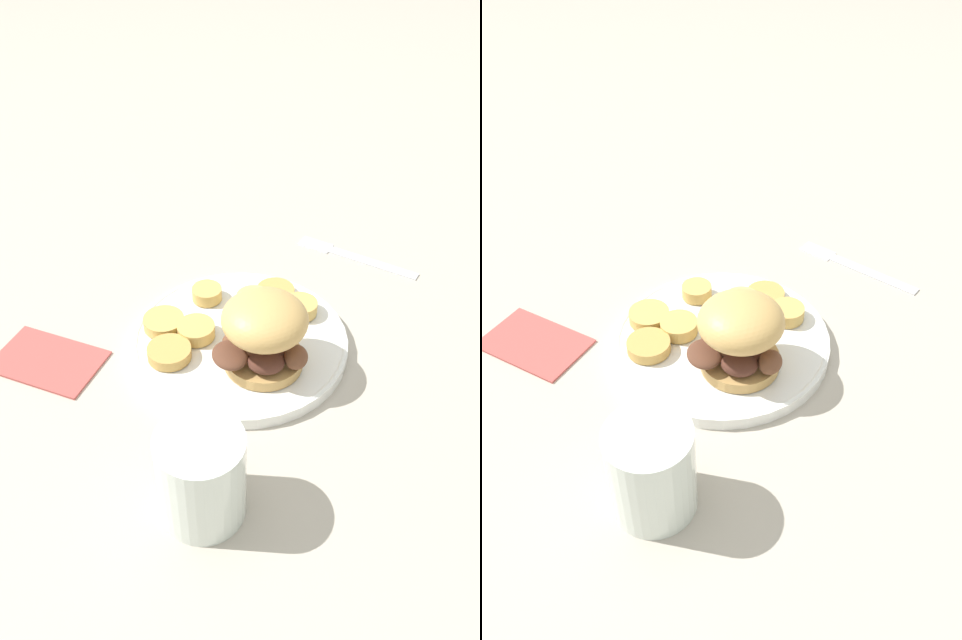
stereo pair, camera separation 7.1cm
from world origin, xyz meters
TOP-DOWN VIEW (x-y plane):
  - ground_plane at (0.00, 0.00)m, footprint 4.00×4.00m
  - dinner_plate at (0.00, 0.00)m, footprint 0.25×0.25m
  - sandwich at (-0.05, 0.01)m, footprint 0.10×0.10m
  - potato_round_0 at (0.03, 0.04)m, footprint 0.04×0.04m
  - potato_round_1 at (0.08, -0.00)m, footprint 0.04×0.04m
  - potato_round_2 at (0.06, 0.07)m, footprint 0.05×0.05m
  - potato_round_3 at (0.04, -0.04)m, footprint 0.04×0.04m
  - potato_round_4 at (-0.00, -0.08)m, footprint 0.04×0.04m
  - potato_round_5 at (0.04, -0.08)m, footprint 0.05×0.05m
  - potato_round_6 at (0.02, -0.06)m, footprint 0.04×0.04m
  - potato_round_7 at (0.01, 0.09)m, footprint 0.05×0.05m
  - fork at (0.07, -0.23)m, footprint 0.16×0.10m
  - drinking_glass at (-0.17, 0.14)m, footprint 0.08×0.08m
  - napkin at (0.09, 0.20)m, footprint 0.15×0.14m

SIDE VIEW (x-z plane):
  - ground_plane at x=0.00m, z-range 0.00..0.00m
  - fork at x=0.07m, z-range 0.00..0.00m
  - napkin at x=0.09m, z-range 0.00..0.01m
  - dinner_plate at x=0.00m, z-range 0.00..0.02m
  - potato_round_5 at x=0.04m, z-range 0.02..0.03m
  - potato_round_7 at x=0.01m, z-range 0.02..0.03m
  - potato_round_2 at x=0.06m, z-range 0.02..0.03m
  - potato_round_1 at x=0.08m, z-range 0.02..0.03m
  - potato_round_6 at x=0.02m, z-range 0.02..0.03m
  - potato_round_0 at x=0.03m, z-range 0.02..0.03m
  - potato_round_4 at x=0.00m, z-range 0.02..0.03m
  - potato_round_3 at x=0.04m, z-range 0.02..0.03m
  - drinking_glass at x=-0.17m, z-range 0.00..0.10m
  - sandwich at x=-0.05m, z-range 0.02..0.11m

